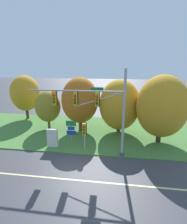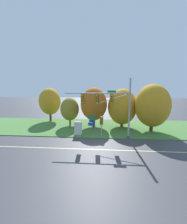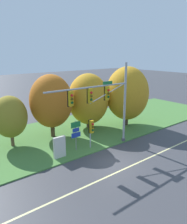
{
  "view_description": "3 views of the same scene",
  "coord_description": "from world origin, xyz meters",
  "views": [
    {
      "loc": [
        3.23,
        -12.06,
        8.52
      ],
      "look_at": [
        1.03,
        3.77,
        3.92
      ],
      "focal_mm": 28.0,
      "sensor_mm": 36.0,
      "label": 1
    },
    {
      "loc": [
        0.7,
        -16.94,
        6.92
      ],
      "look_at": [
        -0.97,
        3.79,
        3.4
      ],
      "focal_mm": 24.0,
      "sensor_mm": 36.0,
      "label": 2
    },
    {
      "loc": [
        -11.51,
        -11.87,
        8.97
      ],
      "look_at": [
        1.39,
        4.6,
        3.19
      ],
      "focal_mm": 35.0,
      "sensor_mm": 36.0,
      "label": 3
    }
  ],
  "objects": [
    {
      "name": "ground_plane",
      "position": [
        0.0,
        0.0,
        0.0
      ],
      "size": [
        160.0,
        160.0,
        0.0
      ],
      "primitive_type": "plane",
      "color": "#3D3D42"
    },
    {
      "name": "lane_stripe",
      "position": [
        0.0,
        -1.2,
        0.0
      ],
      "size": [
        36.0,
        0.16,
        0.01
      ],
      "primitive_type": "cube",
      "color": "beige",
      "rests_on": "ground"
    },
    {
      "name": "grass_verge",
      "position": [
        0.0,
        8.25,
        0.05
      ],
      "size": [
        48.0,
        11.5,
        0.1
      ],
      "primitive_type": "cube",
      "color": "#477A38",
      "rests_on": "ground"
    },
    {
      "name": "traffic_signal_mast",
      "position": [
        1.22,
        2.72,
        4.83
      ],
      "size": [
        8.76,
        0.49,
        7.93
      ],
      "color": "#9EA0A5",
      "rests_on": "grass_verge"
    },
    {
      "name": "pedestrian_signal_near_kerb",
      "position": [
        0.17,
        3.36,
        2.11
      ],
      "size": [
        0.46,
        0.55,
        2.83
      ],
      "color": "#9EA0A5",
      "rests_on": "grass_verge"
    },
    {
      "name": "route_sign_post",
      "position": [
        -1.24,
        3.85,
        1.95
      ],
      "size": [
        1.03,
        0.08,
        2.84
      ],
      "color": "slate",
      "rests_on": "grass_verge"
    },
    {
      "name": "tree_nearest_road",
      "position": [
        -10.4,
        12.03,
        4.01
      ],
      "size": [
        4.22,
        4.22,
        6.56
      ],
      "color": "#4C3823",
      "rests_on": "grass_verge"
    },
    {
      "name": "tree_left_of_mast",
      "position": [
        -5.55,
        8.57,
        3.03
      ],
      "size": [
        3.23,
        3.23,
        4.96
      ],
      "color": "brown",
      "rests_on": "grass_verge"
    },
    {
      "name": "tree_behind_signpost",
      "position": [
        -1.28,
        8.35,
        4.0
      ],
      "size": [
        4.48,
        4.48,
        6.71
      ],
      "color": "#4C3823",
      "rests_on": "grass_verge"
    },
    {
      "name": "tree_mid_verge",
      "position": [
        3.52,
        8.31,
        3.6
      ],
      "size": [
        4.81,
        4.81,
        6.52
      ],
      "color": "brown",
      "rests_on": "grass_verge"
    },
    {
      "name": "tree_tall_centre",
      "position": [
        7.81,
        6.16,
        4.09
      ],
      "size": [
        5.19,
        5.19,
        7.24
      ],
      "color": "#423021",
      "rests_on": "grass_verge"
    },
    {
      "name": "info_kiosk",
      "position": [
        -3.16,
        3.54,
        1.04
      ],
      "size": [
        1.1,
        0.24,
        1.9
      ],
      "color": "beige",
      "rests_on": "grass_verge"
    }
  ]
}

